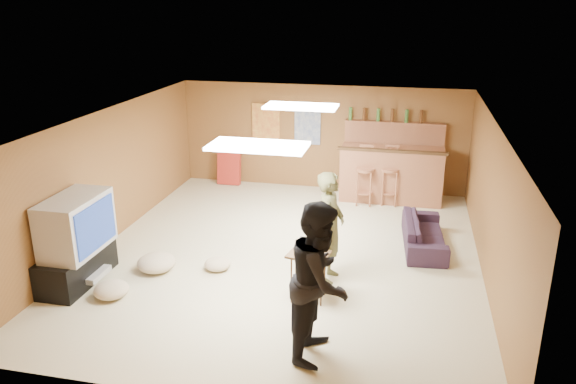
% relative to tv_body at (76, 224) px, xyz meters
% --- Properties ---
extents(ground, '(7.00, 7.00, 0.00)m').
position_rel_tv_body_xyz_m(ground, '(2.65, 1.50, -0.90)').
color(ground, beige).
rests_on(ground, ground).
extents(ceiling, '(6.00, 7.00, 0.02)m').
position_rel_tv_body_xyz_m(ceiling, '(2.65, 1.50, 1.30)').
color(ceiling, silver).
rests_on(ceiling, ground).
extents(wall_back, '(6.00, 0.02, 2.20)m').
position_rel_tv_body_xyz_m(wall_back, '(2.65, 5.00, 0.20)').
color(wall_back, brown).
rests_on(wall_back, ground).
extents(wall_front, '(6.00, 0.02, 2.20)m').
position_rel_tv_body_xyz_m(wall_front, '(2.65, -2.00, 0.20)').
color(wall_front, brown).
rests_on(wall_front, ground).
extents(wall_left, '(0.02, 7.00, 2.20)m').
position_rel_tv_body_xyz_m(wall_left, '(-0.35, 1.50, 0.20)').
color(wall_left, brown).
rests_on(wall_left, ground).
extents(wall_right, '(0.02, 7.00, 2.20)m').
position_rel_tv_body_xyz_m(wall_right, '(5.65, 1.50, 0.20)').
color(wall_right, brown).
rests_on(wall_right, ground).
extents(tv_stand, '(0.55, 1.30, 0.50)m').
position_rel_tv_body_xyz_m(tv_stand, '(-0.07, 0.00, -0.65)').
color(tv_stand, black).
rests_on(tv_stand, ground).
extents(dvd_box, '(0.35, 0.50, 0.08)m').
position_rel_tv_body_xyz_m(dvd_box, '(0.15, 0.00, -0.75)').
color(dvd_box, '#B2B2B7').
rests_on(dvd_box, tv_stand).
extents(tv_body, '(0.60, 1.10, 0.80)m').
position_rel_tv_body_xyz_m(tv_body, '(0.00, 0.00, 0.00)').
color(tv_body, '#B2B2B7').
rests_on(tv_body, tv_stand).
extents(tv_screen, '(0.02, 0.95, 0.65)m').
position_rel_tv_body_xyz_m(tv_screen, '(0.31, 0.00, 0.00)').
color(tv_screen, navy).
rests_on(tv_screen, tv_body).
extents(bar_counter, '(2.00, 0.60, 1.10)m').
position_rel_tv_body_xyz_m(bar_counter, '(4.15, 4.45, -0.35)').
color(bar_counter, brown).
rests_on(bar_counter, ground).
extents(bar_lip, '(2.10, 0.12, 0.05)m').
position_rel_tv_body_xyz_m(bar_lip, '(4.15, 4.20, 0.20)').
color(bar_lip, '#3A2412').
rests_on(bar_lip, bar_counter).
extents(bar_shelf, '(2.00, 0.18, 0.05)m').
position_rel_tv_body_xyz_m(bar_shelf, '(4.15, 4.90, 0.60)').
color(bar_shelf, brown).
rests_on(bar_shelf, bar_backing).
extents(bar_backing, '(2.00, 0.14, 0.60)m').
position_rel_tv_body_xyz_m(bar_backing, '(4.15, 4.92, 0.30)').
color(bar_backing, brown).
rests_on(bar_backing, bar_counter).
extents(poster_left, '(0.60, 0.03, 0.85)m').
position_rel_tv_body_xyz_m(poster_left, '(1.45, 4.96, 0.45)').
color(poster_left, '#BF3F26').
rests_on(poster_left, wall_back).
extents(poster_right, '(0.55, 0.03, 0.80)m').
position_rel_tv_body_xyz_m(poster_right, '(2.35, 4.96, 0.45)').
color(poster_right, '#334C99').
rests_on(poster_right, wall_back).
extents(folding_chair_stack, '(0.50, 0.26, 0.91)m').
position_rel_tv_body_xyz_m(folding_chair_stack, '(0.65, 4.80, -0.45)').
color(folding_chair_stack, red).
rests_on(folding_chair_stack, ground).
extents(ceiling_panel_front, '(1.20, 0.60, 0.04)m').
position_rel_tv_body_xyz_m(ceiling_panel_front, '(2.65, 0.00, 1.27)').
color(ceiling_panel_front, white).
rests_on(ceiling_panel_front, ceiling).
extents(ceiling_panel_back, '(1.20, 0.60, 0.04)m').
position_rel_tv_body_xyz_m(ceiling_panel_back, '(2.65, 2.70, 1.27)').
color(ceiling_panel_back, white).
rests_on(ceiling_panel_back, ceiling).
extents(person_olive, '(0.44, 0.63, 1.63)m').
position_rel_tv_body_xyz_m(person_olive, '(3.44, 0.87, -0.09)').
color(person_olive, brown).
rests_on(person_olive, ground).
extents(person_black, '(0.77, 0.95, 1.84)m').
position_rel_tv_body_xyz_m(person_black, '(3.59, -0.92, 0.02)').
color(person_black, black).
rests_on(person_black, ground).
extents(sofa, '(0.76, 1.67, 0.47)m').
position_rel_tv_body_xyz_m(sofa, '(4.80, 2.31, -0.66)').
color(sofa, black).
rests_on(sofa, ground).
extents(tray_table, '(0.59, 0.51, 0.68)m').
position_rel_tv_body_xyz_m(tray_table, '(3.25, 0.24, -0.56)').
color(tray_table, '#3A2412').
rests_on(tray_table, ground).
extents(cup_red_near, '(0.10, 0.10, 0.12)m').
position_rel_tv_body_xyz_m(cup_red_near, '(3.10, 0.30, -0.17)').
color(cup_red_near, '#A5230B').
rests_on(cup_red_near, tray_table).
extents(cup_red_far, '(0.10, 0.10, 0.11)m').
position_rel_tv_body_xyz_m(cup_red_far, '(3.35, 0.17, -0.17)').
color(cup_red_far, '#A5230B').
rests_on(cup_red_far, tray_table).
extents(cup_blue, '(0.09, 0.09, 0.11)m').
position_rel_tv_body_xyz_m(cup_blue, '(3.41, 0.33, -0.17)').
color(cup_blue, navy).
rests_on(cup_blue, tray_table).
extents(bar_stool_left, '(0.50, 0.50, 1.19)m').
position_rel_tv_body_xyz_m(bar_stool_left, '(3.66, 4.12, -0.30)').
color(bar_stool_left, brown).
rests_on(bar_stool_left, ground).
extents(bar_stool_right, '(0.45, 0.45, 1.06)m').
position_rel_tv_body_xyz_m(bar_stool_right, '(4.14, 4.22, -0.37)').
color(bar_stool_right, brown).
rests_on(bar_stool_right, ground).
extents(cushion_near_tv, '(0.72, 0.72, 0.26)m').
position_rel_tv_body_xyz_m(cushion_near_tv, '(0.88, 0.57, -0.77)').
color(cushion_near_tv, tan).
rests_on(cushion_near_tv, ground).
extents(cushion_mid, '(0.51, 0.51, 0.18)m').
position_rel_tv_body_xyz_m(cushion_mid, '(1.76, 0.80, -0.81)').
color(cushion_mid, tan).
rests_on(cushion_mid, ground).
extents(cushion_far, '(0.50, 0.50, 0.21)m').
position_rel_tv_body_xyz_m(cushion_far, '(0.61, -0.29, -0.79)').
color(cushion_far, tan).
rests_on(cushion_far, ground).
extents(bottle_row, '(1.48, 0.08, 0.26)m').
position_rel_tv_body_xyz_m(bottle_row, '(3.95, 4.88, 0.75)').
color(bottle_row, '#3F7233').
rests_on(bottle_row, bar_shelf).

